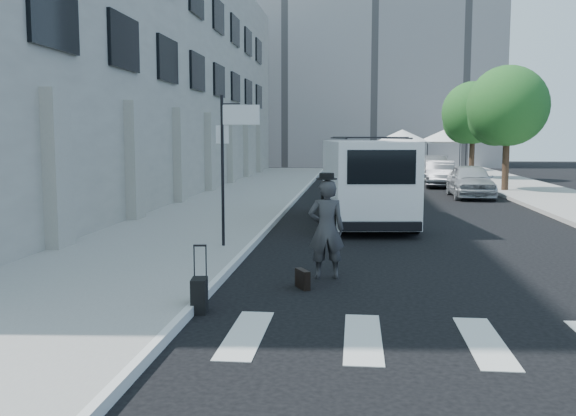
% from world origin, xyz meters
% --- Properties ---
extents(ground, '(120.00, 120.00, 0.00)m').
position_xyz_m(ground, '(0.00, 0.00, 0.00)').
color(ground, black).
rests_on(ground, ground).
extents(sidewalk_left, '(4.50, 48.00, 0.15)m').
position_xyz_m(sidewalk_left, '(-4.25, 16.00, 0.07)').
color(sidewalk_left, gray).
rests_on(sidewalk_left, ground).
extents(sidewalk_right, '(4.00, 56.00, 0.15)m').
position_xyz_m(sidewalk_right, '(9.00, 20.00, 0.07)').
color(sidewalk_right, gray).
rests_on(sidewalk_right, ground).
extents(building_left, '(10.00, 44.00, 12.00)m').
position_xyz_m(building_left, '(-11.50, 18.00, 6.00)').
color(building_left, gray).
rests_on(building_left, ground).
extents(building_far, '(22.00, 12.00, 25.00)m').
position_xyz_m(building_far, '(2.00, 50.00, 12.50)').
color(building_far, slate).
rests_on(building_far, ground).
extents(sign_pole, '(1.03, 0.07, 3.50)m').
position_xyz_m(sign_pole, '(-2.36, 3.20, 2.65)').
color(sign_pole, black).
rests_on(sign_pole, sidewalk_left).
extents(tree_near, '(3.80, 3.83, 6.03)m').
position_xyz_m(tree_near, '(7.50, 20.15, 3.97)').
color(tree_near, black).
rests_on(tree_near, ground).
extents(tree_far, '(3.80, 3.83, 6.03)m').
position_xyz_m(tree_far, '(7.50, 29.15, 3.97)').
color(tree_far, black).
rests_on(tree_far, ground).
extents(tent_left, '(4.00, 4.00, 3.20)m').
position_xyz_m(tent_left, '(4.00, 38.00, 2.71)').
color(tent_left, black).
rests_on(tent_left, ground).
extents(tent_right, '(4.00, 4.00, 3.20)m').
position_xyz_m(tent_right, '(7.20, 38.50, 2.71)').
color(tent_right, black).
rests_on(tent_right, ground).
extents(businessman, '(0.75, 0.55, 1.90)m').
position_xyz_m(businessman, '(-0.06, 0.62, 0.95)').
color(businessman, '#353538').
rests_on(businessman, ground).
extents(briefcase, '(0.31, 0.45, 0.34)m').
position_xyz_m(briefcase, '(-0.44, -0.26, 0.17)').
color(briefcase, black).
rests_on(briefcase, ground).
extents(suitcase, '(0.27, 0.40, 1.04)m').
position_xyz_m(suitcase, '(-1.90, -2.00, 0.28)').
color(suitcase, black).
rests_on(suitcase, ground).
extents(cargo_van, '(3.01, 7.06, 2.56)m').
position_xyz_m(cargo_van, '(0.77, 8.65, 1.32)').
color(cargo_van, white).
rests_on(cargo_van, ground).
extents(parked_car_a, '(1.83, 4.41, 1.49)m').
position_xyz_m(parked_car_a, '(5.55, 17.51, 0.75)').
color(parked_car_a, '#A2A5A9').
rests_on(parked_car_a, ground).
extents(parked_car_b, '(1.88, 4.35, 1.39)m').
position_xyz_m(parked_car_b, '(5.00, 23.55, 0.70)').
color(parked_car_b, '#4F5256').
rests_on(parked_car_b, ground).
extents(parked_car_c, '(2.52, 5.36, 1.51)m').
position_xyz_m(parked_car_c, '(5.41, 29.18, 0.76)').
color(parked_car_c, '#A3A6AB').
rests_on(parked_car_c, ground).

